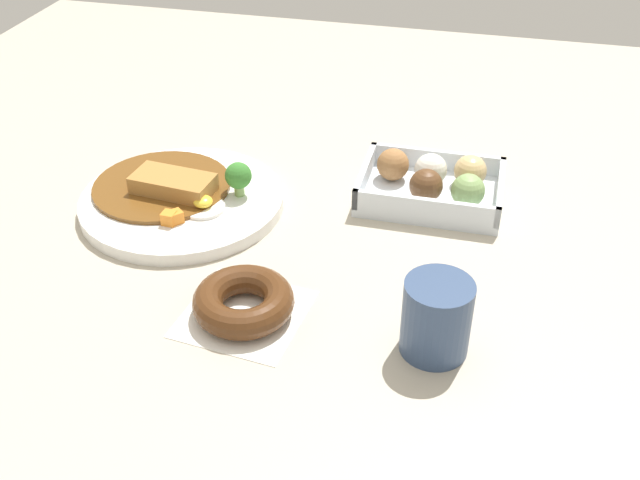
{
  "coord_description": "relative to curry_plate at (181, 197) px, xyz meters",
  "views": [
    {
      "loc": [
        -0.25,
        0.82,
        0.57
      ],
      "look_at": [
        -0.07,
        0.08,
        0.03
      ],
      "focal_mm": 41.88,
      "sensor_mm": 36.0,
      "label": 1
    }
  ],
  "objects": [
    {
      "name": "ground_plane",
      "position": [
        -0.15,
        -0.01,
        -0.01
      ],
      "size": [
        1.6,
        1.6,
        0.0
      ],
      "primitive_type": "plane",
      "color": "#B2A893"
    },
    {
      "name": "curry_plate",
      "position": [
        0.0,
        0.0,
        0.0
      ],
      "size": [
        0.28,
        0.28,
        0.07
      ],
      "color": "white",
      "rests_on": "ground_plane"
    },
    {
      "name": "donut_box",
      "position": [
        -0.34,
        -0.1,
        0.01
      ],
      "size": [
        0.2,
        0.15,
        0.06
      ],
      "color": "silver",
      "rests_on": "ground_plane"
    },
    {
      "name": "chocolate_ring_donut",
      "position": [
        -0.16,
        0.2,
        0.0
      ],
      "size": [
        0.15,
        0.15,
        0.04
      ],
      "color": "white",
      "rests_on": "ground_plane"
    },
    {
      "name": "coffee_mug",
      "position": [
        -0.38,
        0.21,
        0.03
      ],
      "size": [
        0.07,
        0.07,
        0.09
      ],
      "primitive_type": "cylinder",
      "color": "#33476B",
      "rests_on": "ground_plane"
    }
  ]
}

